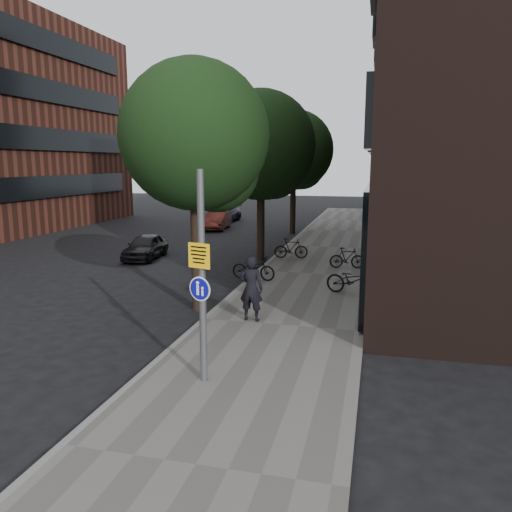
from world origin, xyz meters
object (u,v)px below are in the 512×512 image
(pedestrian, at_px, (251,288))
(parked_car_near, at_px, (145,247))
(signpost, at_px, (202,278))
(parked_bike_facade_near, at_px, (353,280))

(pedestrian, xyz_separation_m, parked_car_near, (-7.33, 8.35, -0.47))
(pedestrian, bearing_deg, signpost, 93.33)
(signpost, height_order, parked_bike_facade_near, signpost)
(parked_bike_facade_near, distance_m, parked_car_near, 11.09)
(parked_car_near, bearing_deg, signpost, -64.54)
(signpost, distance_m, parked_car_near, 14.54)
(signpost, xyz_separation_m, pedestrian, (-0.04, 4.07, -1.23))
(signpost, height_order, pedestrian, signpost)
(pedestrian, height_order, parked_bike_facade_near, pedestrian)
(parked_bike_facade_near, bearing_deg, signpost, 179.15)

